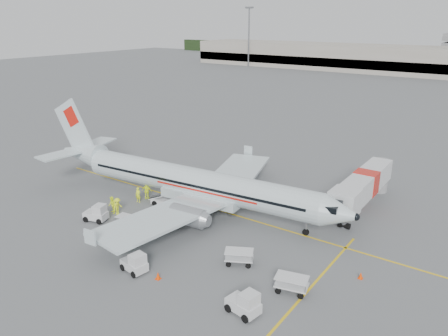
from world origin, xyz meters
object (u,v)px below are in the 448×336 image
(jet_bridge, at_px, (365,190))
(tug_mid, at_px, (134,262))
(tug_fore, at_px, (243,302))
(aircraft, at_px, (196,164))
(tug_aft, at_px, (96,212))
(belt_loader, at_px, (167,195))

(jet_bridge, relative_size, tug_mid, 7.08)
(jet_bridge, relative_size, tug_fore, 6.69)
(jet_bridge, bearing_deg, tug_fore, -92.93)
(aircraft, xyz_separation_m, tug_fore, (12.94, -11.31, -3.90))
(jet_bridge, bearing_deg, tug_mid, -116.14)
(jet_bridge, bearing_deg, tug_aft, -138.99)
(aircraft, xyz_separation_m, jet_bridge, (13.88, 9.77, -2.81))
(aircraft, bearing_deg, jet_bridge, 30.09)
(tug_mid, bearing_deg, belt_loader, 129.16)
(tug_aft, bearing_deg, tug_mid, -39.68)
(aircraft, height_order, tug_mid, aircraft)
(aircraft, height_order, tug_fore, aircraft)
(tug_mid, xyz_separation_m, tug_aft, (-9.49, 4.09, 0.02))
(tug_mid, bearing_deg, aircraft, 114.59)
(belt_loader, distance_m, tug_fore, 18.87)
(belt_loader, distance_m, tug_mid, 12.52)
(aircraft, xyz_separation_m, belt_loader, (-2.95, -1.13, -3.60))
(tug_mid, bearing_deg, jet_bridge, 72.80)
(jet_bridge, height_order, tug_aft, jet_bridge)
(jet_bridge, bearing_deg, aircraft, -145.24)
(aircraft, distance_m, jet_bridge, 17.20)
(jet_bridge, height_order, tug_fore, jet_bridge)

